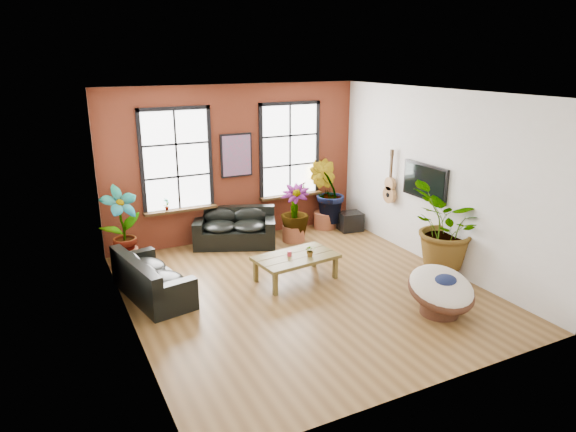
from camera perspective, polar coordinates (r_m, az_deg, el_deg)
name	(u,v)px	position (r m, az deg, el deg)	size (l,w,h in m)	color
room	(300,196)	(8.95, 1.30, 2.25)	(6.04, 6.54, 3.54)	brown
sofa_back	(235,229)	(11.58, -5.92, -1.40)	(1.99, 1.51, 0.82)	black
sofa_left	(150,279)	(9.38, -15.09, -6.77)	(1.14, 2.02, 0.75)	black
coffee_table	(296,259)	(9.69, 0.87, -4.75)	(1.61, 1.04, 0.59)	#51451D
papasan_chair	(441,290)	(8.83, 16.67, -7.89)	(1.14, 1.16, 0.82)	#4B2A1B
poster	(236,155)	(11.61, -5.75, 6.72)	(0.74, 0.06, 0.98)	black
tv_wall_unit	(414,184)	(10.98, 13.85, 3.50)	(0.13, 1.86, 1.20)	black
media_box	(350,221)	(12.58, 6.94, -0.60)	(0.60, 0.52, 0.45)	black
pot_back_left	(127,257)	(10.94, -17.50, -4.37)	(0.65, 0.65, 0.36)	brown
pot_back_right	(325,220)	(12.72, 4.11, -0.44)	(0.60, 0.60, 0.40)	brown
pot_right_wall	(444,267)	(10.38, 16.92, -5.49)	(0.62, 0.62, 0.36)	brown
pot_mid	(294,233)	(11.79, 0.62, -1.90)	(0.68, 0.68, 0.38)	brown
floor_plant_back_left	(122,223)	(10.70, -17.96, -0.77)	(0.80, 0.54, 1.51)	#1A3A0F
floor_plant_back_right	(327,192)	(12.52, 4.33, 2.72)	(0.85, 0.68, 1.54)	#1A3A0F
floor_plant_right_wall	(447,227)	(10.10, 17.26, -1.23)	(1.51, 1.30, 1.67)	#1A3A0F
floor_plant_mid	(295,210)	(11.64, 0.76, 0.63)	(0.66, 0.66, 1.17)	#1A3A0F
table_plant	(310,250)	(9.62, 2.50, -3.84)	(0.20, 0.18, 0.23)	#1A3A0F
sill_plant_left	(167,204)	(11.31, -13.34, 1.27)	(0.14, 0.10, 0.27)	#1A3A0F
sill_plant_right	(304,187)	(12.45, 1.79, 3.22)	(0.15, 0.15, 0.27)	#1A3A0F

